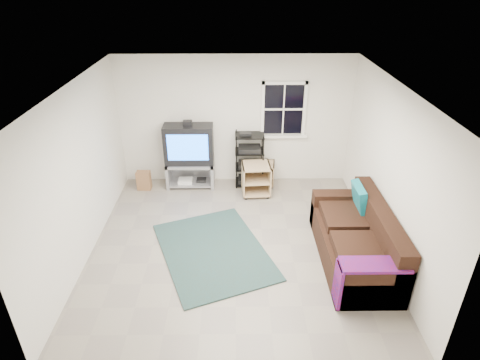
{
  "coord_description": "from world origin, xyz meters",
  "views": [
    {
      "loc": [
        0.01,
        -5.26,
        4.03
      ],
      "look_at": [
        0.08,
        0.4,
        0.99
      ],
      "focal_mm": 30.0,
      "sensor_mm": 36.0,
      "label": 1
    }
  ],
  "objects_px": {
    "tv_unit": "(189,151)",
    "side_table_right": "(263,172)",
    "side_table_left": "(256,177)",
    "sofa": "(357,241)",
    "av_rack": "(249,162)"
  },
  "relations": [
    {
      "from": "side_table_left",
      "to": "sofa",
      "type": "relative_size",
      "value": 0.29
    },
    {
      "from": "tv_unit",
      "to": "side_table_right",
      "type": "xyz_separation_m",
      "value": [
        1.49,
        0.05,
        -0.49
      ]
    },
    {
      "from": "tv_unit",
      "to": "side_table_right",
      "type": "bearing_deg",
      "value": 1.85
    },
    {
      "from": "tv_unit",
      "to": "side_table_left",
      "type": "bearing_deg",
      "value": -13.58
    },
    {
      "from": "tv_unit",
      "to": "sofa",
      "type": "relative_size",
      "value": 0.66
    },
    {
      "from": "tv_unit",
      "to": "sofa",
      "type": "bearing_deg",
      "value": -41.33
    },
    {
      "from": "side_table_left",
      "to": "side_table_right",
      "type": "height_order",
      "value": "side_table_left"
    },
    {
      "from": "side_table_left",
      "to": "sofa",
      "type": "bearing_deg",
      "value": -55.66
    },
    {
      "from": "side_table_left",
      "to": "side_table_right",
      "type": "xyz_separation_m",
      "value": [
        0.17,
        0.37,
        -0.06
      ]
    },
    {
      "from": "tv_unit",
      "to": "side_table_right",
      "type": "relative_size",
      "value": 2.82
    },
    {
      "from": "tv_unit",
      "to": "side_table_right",
      "type": "distance_m",
      "value": 1.57
    },
    {
      "from": "tv_unit",
      "to": "av_rack",
      "type": "distance_m",
      "value": 1.23
    },
    {
      "from": "side_table_left",
      "to": "sofa",
      "type": "height_order",
      "value": "sofa"
    },
    {
      "from": "av_rack",
      "to": "side_table_left",
      "type": "bearing_deg",
      "value": -71.81
    },
    {
      "from": "tv_unit",
      "to": "side_table_left",
      "type": "xyz_separation_m",
      "value": [
        1.32,
        -0.32,
        -0.43
      ]
    }
  ]
}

